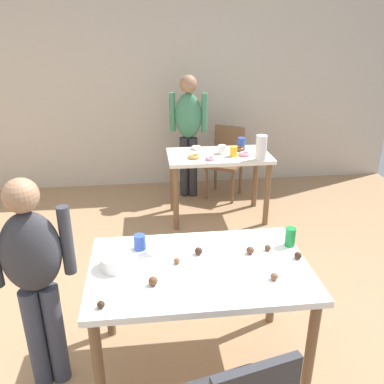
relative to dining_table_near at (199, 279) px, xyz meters
The scene contains 29 objects.
ground_plane 0.67m from the dining_table_near, 137.95° to the left, with size 6.40×6.40×0.00m, color #9E7A56.
wall_back 3.36m from the dining_table_near, 91.88° to the left, with size 6.40×0.10×2.60m, color #BCB2A3.
dining_table_near is the anchor object (origin of this frame).
dining_table_far 2.17m from the dining_table_near, 76.74° to the left, with size 1.10×0.61×0.75m.
chair_far_table 2.86m from the dining_table_near, 75.46° to the left, with size 0.54×0.54×0.87m.
person_girl_near 0.93m from the dining_table_near, behind, with size 0.45×0.27×1.35m.
person_adult_far 2.80m from the dining_table_near, 85.03° to the left, with size 0.46×0.26×1.50m.
mixing_bowl 0.50m from the dining_table_near, behind, with size 0.19×0.19×0.08m, color white.
soda_can 0.64m from the dining_table_near, 15.53° to the left, with size 0.07×0.07×0.12m, color #198438.
fork_near 0.54m from the dining_table_near, 163.50° to the right, with size 0.17×0.02×0.01m, color silver.
cup_near_0 0.44m from the dining_table_near, 145.75° to the left, with size 0.07×0.07×0.10m, color #3351B2.
cup_near_1 0.35m from the dining_table_near, 147.51° to the left, with size 0.07×0.07×0.09m, color white.
cake_ball_0 0.18m from the dining_table_near, 162.28° to the left, with size 0.04×0.04×0.04m, color brown.
cake_ball_1 0.36m from the dining_table_near, 16.29° to the left, with size 0.05×0.05×0.05m, color brown.
cake_ball_2 0.61m from the dining_table_near, ahead, with size 0.04×0.04×0.04m, color #3D2319.
cake_ball_3 0.48m from the dining_table_near, 15.21° to the left, with size 0.04×0.04×0.04m, color brown.
cake_ball_4 0.63m from the dining_table_near, 149.86° to the right, with size 0.04×0.04×0.04m, color #3D2319.
cake_ball_5 0.45m from the dining_table_near, 25.25° to the right, with size 0.04×0.04×0.04m, color brown.
cake_ball_6 0.34m from the dining_table_near, 150.83° to the right, with size 0.05×0.05×0.05m, color brown.
cake_ball_7 0.17m from the dining_table_near, 85.10° to the left, with size 0.05×0.05×0.05m, color #3D2319.
pitcher_far 2.08m from the dining_table_near, 64.60° to the left, with size 0.11×0.11×0.26m, color white.
cup_far_0 2.13m from the dining_table_near, 72.51° to the left, with size 0.08×0.08×0.10m, color yellow.
cup_far_1 2.47m from the dining_table_near, 71.23° to the left, with size 0.09×0.09×0.11m, color #3351B2.
cup_far_2 2.20m from the dining_table_near, 75.93° to the left, with size 0.09×0.09×0.09m, color white.
donut_far_0 2.17m from the dining_table_near, 69.52° to the left, with size 0.13×0.13×0.04m, color pink.
donut_far_1 1.97m from the dining_table_near, 78.96° to the left, with size 0.10×0.10×0.03m, color pink.
donut_far_2 2.34m from the dining_table_near, 71.53° to the left, with size 0.14×0.14×0.04m, color brown.
donut_far_3 2.34m from the dining_table_near, 83.14° to the left, with size 0.12×0.12×0.03m, color white.
donut_far_4 2.02m from the dining_table_near, 83.88° to the left, with size 0.13×0.13×0.04m, color gold.
Camera 1 is at (-0.17, -2.09, 2.07)m, focal length 37.99 mm.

